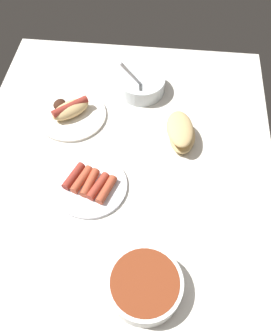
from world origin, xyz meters
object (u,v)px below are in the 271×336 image
bread_stack (181,132)px  bowl_chili (145,285)px  plate_hotdog_assembled (71,112)px  bowl_coleslaw (141,84)px  plate_sausages (90,185)px

bread_stack → bowl_chili: bearing=-8.5°
bowl_chili → plate_hotdog_assembled: (-52.01, -28.33, -0.94)cm
bowl_coleslaw → plate_hotdog_assembled: bearing=-56.9°
plate_sausages → bowl_coleslaw: bowl_coleslaw is taller
plate_sausages → bread_stack: 31.30cm
bowl_chili → bowl_coleslaw: bearing=-173.9°
bread_stack → plate_hotdog_assembled: 35.77cm
plate_sausages → bowl_coleslaw: size_ratio=1.32×
plate_hotdog_assembled → plate_sausages: bearing=22.8°
plate_sausages → plate_hotdog_assembled: bearing=-157.2°
bowl_chili → bread_stack: (-45.76, 6.85, 0.81)cm
bowl_chili → plate_hotdog_assembled: bearing=-151.4°
bowl_chili → bread_stack: size_ratio=1.20×
bowl_coleslaw → plate_sausages: bearing=-14.9°
plate_sausages → plate_hotdog_assembled: size_ratio=0.94×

